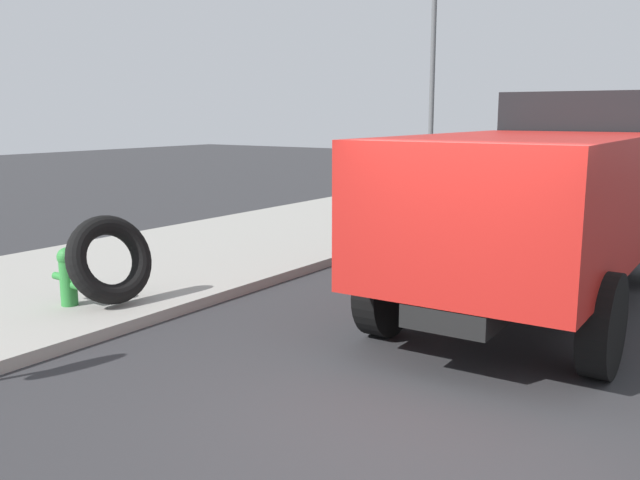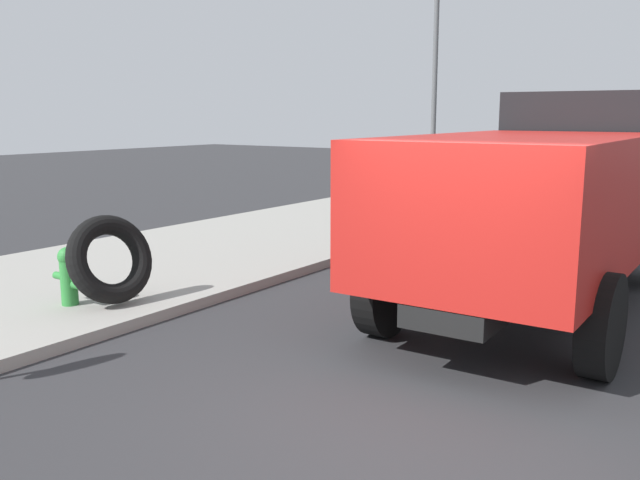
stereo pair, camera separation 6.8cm
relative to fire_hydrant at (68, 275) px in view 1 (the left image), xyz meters
name	(u,v)px [view 1 (the left image)]	position (x,y,z in m)	size (l,w,h in m)	color
ground_plane	(408,423)	(-0.35, -5.20, -0.57)	(80.00, 80.00, 0.00)	#2D2D30
fire_hydrant	(68,275)	(0.00, 0.00, 0.00)	(0.25, 0.57, 0.78)	#2D8438
loose_tire	(110,259)	(0.35, -0.42, 0.20)	(1.20, 1.20, 0.27)	black
dump_truck_red	(551,191)	(4.19, -5.04, 1.04)	(7.04, 2.89, 3.00)	red
street_light_pole	(432,94)	(9.68, -0.62, 2.55)	(0.12, 0.12, 5.93)	#595B5E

